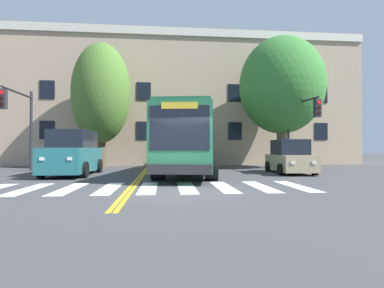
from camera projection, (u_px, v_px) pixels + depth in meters
ground_plane at (178, 192)px, 9.41m from camera, size 120.00×120.00×0.00m
crosswalk at (148, 188)px, 10.41m from camera, size 11.26×3.24×0.01m
lane_line_yellow_inner at (149, 165)px, 24.28m from camera, size 0.12×36.00×0.01m
lane_line_yellow_outer at (151, 165)px, 24.30m from camera, size 0.12×36.00×0.01m
city_bus at (191, 140)px, 16.21m from camera, size 4.15×11.13×3.31m
car_teal_near_lane at (73, 154)px, 15.30m from camera, size 2.18×4.99×2.27m
car_tan_far_lane at (290, 158)px, 16.37m from camera, size 2.22×4.08×1.84m
traffic_light_near_corner at (301, 120)px, 18.22m from camera, size 0.53×3.51×4.66m
traffic_light_far_corner at (20, 114)px, 16.69m from camera, size 0.34×3.53×4.83m
street_tree_curbside_large at (281, 86)px, 20.76m from camera, size 7.23×7.54×9.07m
street_tree_curbside_small at (101, 93)px, 20.62m from camera, size 5.74×5.86×8.63m
building_facade at (146, 102)px, 26.46m from camera, size 36.26×6.37×10.96m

